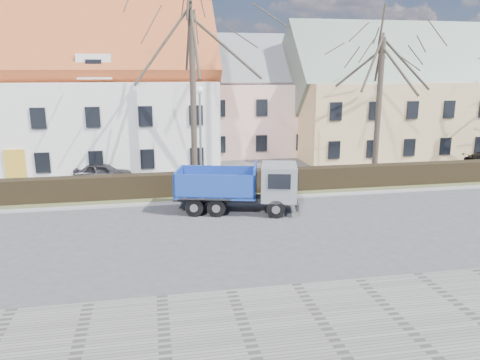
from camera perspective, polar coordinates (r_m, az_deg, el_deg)
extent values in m
plane|color=#3D3E40|center=(21.53, 2.02, -5.81)|extent=(120.00, 120.00, 0.00)
cube|color=slate|center=(14.09, 10.04, -16.88)|extent=(80.00, 5.00, 0.08)
cube|color=gray|center=(25.80, -0.24, -2.37)|extent=(80.00, 0.30, 0.12)
cube|color=#494F2C|center=(27.32, -0.85, -1.49)|extent=(80.00, 3.00, 0.10)
cube|color=black|center=(26.98, -0.78, -0.36)|extent=(60.00, 0.90, 1.30)
imported|color=black|center=(31.13, -16.36, 0.89)|extent=(3.72, 1.77, 1.23)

